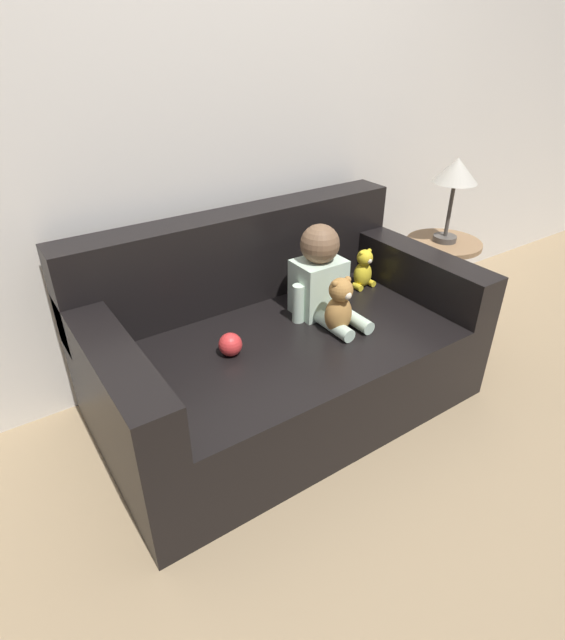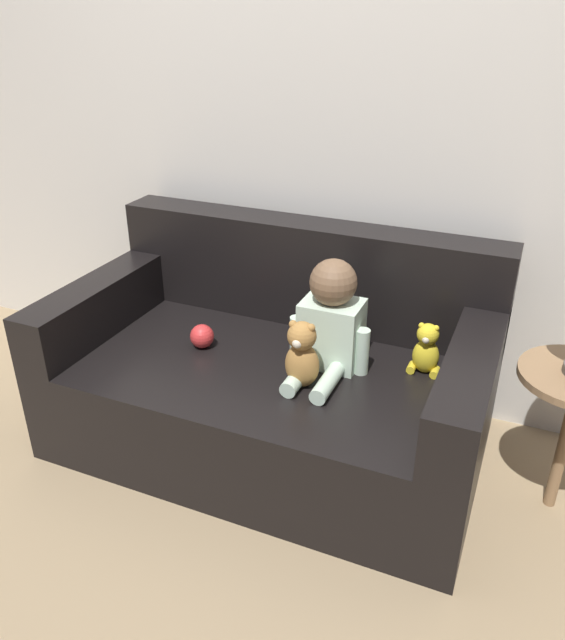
{
  "view_description": "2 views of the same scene",
  "coord_description": "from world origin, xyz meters",
  "px_view_note": "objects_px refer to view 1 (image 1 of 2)",
  "views": [
    {
      "loc": [
        -1.04,
        -1.5,
        1.52
      ],
      "look_at": [
        -0.09,
        -0.11,
        0.53
      ],
      "focal_mm": 28.0,
      "sensor_mm": 36.0,
      "label": 1
    },
    {
      "loc": [
        0.86,
        -1.87,
        1.6
      ],
      "look_at": [
        0.05,
        0.01,
        0.56
      ],
      "focal_mm": 35.0,
      "sensor_mm": 36.0,
      "label": 2
    }
  ],
  "objects_px": {
    "plush_toy_side": "(363,270)",
    "side_table": "(450,209)",
    "toy_ball": "(230,344)",
    "person_baby": "(321,278)",
    "couch": "(278,345)",
    "teddy_bear_brown": "(339,306)"
  },
  "relations": [
    {
      "from": "side_table",
      "to": "toy_ball",
      "type": "bearing_deg",
      "value": -176.05
    },
    {
      "from": "person_baby",
      "to": "toy_ball",
      "type": "distance_m",
      "value": 0.52
    },
    {
      "from": "person_baby",
      "to": "side_table",
      "type": "height_order",
      "value": "side_table"
    },
    {
      "from": "couch",
      "to": "person_baby",
      "type": "xyz_separation_m",
      "value": [
        0.22,
        -0.01,
        0.28
      ]
    },
    {
      "from": "person_baby",
      "to": "teddy_bear_brown",
      "type": "height_order",
      "value": "person_baby"
    },
    {
      "from": "side_table",
      "to": "teddy_bear_brown",
      "type": "bearing_deg",
      "value": -167.31
    },
    {
      "from": "person_baby",
      "to": "side_table",
      "type": "distance_m",
      "value": 0.86
    },
    {
      "from": "toy_ball",
      "to": "plush_toy_side",
      "type": "bearing_deg",
      "value": 10.68
    },
    {
      "from": "person_baby",
      "to": "plush_toy_side",
      "type": "height_order",
      "value": "person_baby"
    },
    {
      "from": "couch",
      "to": "person_baby",
      "type": "bearing_deg",
      "value": -2.92
    },
    {
      "from": "toy_ball",
      "to": "side_table",
      "type": "distance_m",
      "value": 1.38
    },
    {
      "from": "couch",
      "to": "person_baby",
      "type": "relative_size",
      "value": 3.95
    },
    {
      "from": "teddy_bear_brown",
      "to": "plush_toy_side",
      "type": "xyz_separation_m",
      "value": [
        0.38,
        0.27,
        -0.03
      ]
    },
    {
      "from": "toy_ball",
      "to": "side_table",
      "type": "relative_size",
      "value": 0.1
    },
    {
      "from": "toy_ball",
      "to": "couch",
      "type": "bearing_deg",
      "value": 16.15
    },
    {
      "from": "couch",
      "to": "plush_toy_side",
      "type": "distance_m",
      "value": 0.6
    },
    {
      "from": "person_baby",
      "to": "plush_toy_side",
      "type": "distance_m",
      "value": 0.36
    },
    {
      "from": "toy_ball",
      "to": "side_table",
      "type": "height_order",
      "value": "side_table"
    },
    {
      "from": "teddy_bear_brown",
      "to": "plush_toy_side",
      "type": "distance_m",
      "value": 0.46
    },
    {
      "from": "plush_toy_side",
      "to": "side_table",
      "type": "distance_m",
      "value": 0.56
    },
    {
      "from": "side_table",
      "to": "plush_toy_side",
      "type": "bearing_deg",
      "value": 172.6
    },
    {
      "from": "plush_toy_side",
      "to": "teddy_bear_brown",
      "type": "bearing_deg",
      "value": -145.04
    }
  ]
}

